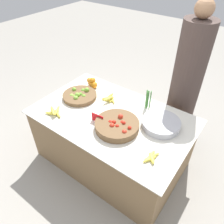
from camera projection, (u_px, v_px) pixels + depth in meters
name	position (u px, v px, depth m)	size (l,w,h in m)	color
ground_plane	(112.00, 158.00, 2.68)	(12.00, 12.00, 0.00)	#A39E93
market_table	(112.00, 139.00, 2.47)	(1.64, 1.02, 0.68)	olive
lime_bowl	(80.00, 96.00, 2.49)	(0.38, 0.38, 0.09)	brown
tomato_basket	(117.00, 125.00, 2.08)	(0.43, 0.43, 0.11)	brown
orange_pile	(92.00, 83.00, 2.66)	(0.15, 0.11, 0.12)	orange
metal_bowl	(161.00, 124.00, 2.11)	(0.37, 0.37, 0.07)	#B7B7BF
price_sign	(98.00, 118.00, 2.15)	(0.14, 0.02, 0.09)	red
veg_bundle	(148.00, 99.00, 2.30)	(0.06, 0.05, 0.21)	#428438
banana_bunch_front_center	(151.00, 157.00, 1.81)	(0.11, 0.18, 0.03)	#EFDB4C
banana_bunch_front_right	(110.00, 99.00, 2.44)	(0.18, 0.19, 0.06)	#EFDB4C
banana_bunch_back_center	(54.00, 112.00, 2.26)	(0.20, 0.18, 0.06)	#EFDB4C
vendor_person	(185.00, 88.00, 2.45)	(0.33, 0.33, 1.72)	#473833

